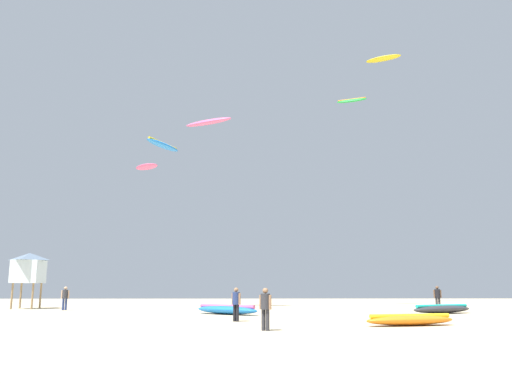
% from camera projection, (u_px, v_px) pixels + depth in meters
% --- Properties ---
extents(ground_plane, '(120.00, 120.00, 0.00)m').
position_uv_depth(ground_plane, '(275.00, 345.00, 14.00)').
color(ground_plane, '#C6B28C').
extents(person_foreground, '(0.44, 0.35, 1.55)m').
position_uv_depth(person_foreground, '(265.00, 305.00, 18.74)').
color(person_foreground, '#2D2D33').
rests_on(person_foreground, ground).
extents(person_midground, '(0.43, 0.36, 1.56)m').
position_uv_depth(person_midground, '(236.00, 302.00, 23.82)').
color(person_midground, black).
rests_on(person_midground, ground).
extents(person_left, '(0.55, 0.38, 1.68)m').
position_uv_depth(person_left, '(438.00, 296.00, 36.52)').
color(person_left, '#2D2D33').
rests_on(person_left, ground).
extents(person_right, '(0.53, 0.37, 1.63)m').
position_uv_depth(person_right, '(65.00, 296.00, 35.62)').
color(person_right, navy).
rests_on(person_right, ground).
extents(kite_grounded_near, '(4.67, 3.22, 0.59)m').
position_uv_depth(kite_grounded_near, '(442.00, 309.00, 30.94)').
color(kite_grounded_near, '#2D2D33').
rests_on(kite_grounded_near, ground).
extents(kite_grounded_mid, '(4.40, 4.20, 0.60)m').
position_uv_depth(kite_grounded_mid, '(227.00, 310.00, 29.96)').
color(kite_grounded_mid, blue).
rests_on(kite_grounded_mid, ground).
extents(kite_grounded_far, '(4.15, 2.08, 0.51)m').
position_uv_depth(kite_grounded_far, '(410.00, 320.00, 21.06)').
color(kite_grounded_far, orange).
rests_on(kite_grounded_far, ground).
extents(lifeguard_tower, '(2.30, 2.30, 4.15)m').
position_uv_depth(lifeguard_tower, '(29.00, 268.00, 38.42)').
color(lifeguard_tower, '#8C704C').
rests_on(lifeguard_tower, ground).
extents(kite_aloft_0, '(2.27, 3.24, 0.47)m').
position_uv_depth(kite_aloft_0, '(163.00, 145.00, 32.97)').
color(kite_aloft_0, blue).
extents(kite_aloft_1, '(4.56, 3.33, 0.81)m').
position_uv_depth(kite_aloft_1, '(208.00, 122.00, 43.01)').
color(kite_aloft_1, '#E5598C').
extents(kite_aloft_2, '(3.09, 2.55, 0.70)m').
position_uv_depth(kite_aloft_2, '(147.00, 167.00, 53.89)').
color(kite_aloft_2, '#E5598C').
extents(kite_aloft_3, '(4.12, 2.91, 0.45)m').
position_uv_depth(kite_aloft_3, '(383.00, 59.00, 59.15)').
color(kite_aloft_3, yellow).
extents(kite_aloft_4, '(2.88, 1.79, 0.62)m').
position_uv_depth(kite_aloft_4, '(352.00, 100.00, 47.19)').
color(kite_aloft_4, green).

